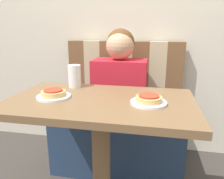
% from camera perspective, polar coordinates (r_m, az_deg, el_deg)
% --- Properties ---
extents(wall_back, '(7.00, 0.05, 2.60)m').
position_cam_1_polar(wall_back, '(2.01, 3.85, 20.84)').
color(wall_back, beige).
rests_on(wall_back, ground_plane).
extents(booth_seat, '(1.01, 0.57, 0.43)m').
position_cam_1_polar(booth_seat, '(1.89, 1.85, -12.91)').
color(booth_seat, navy).
rests_on(booth_seat, ground_plane).
extents(booth_backrest, '(1.01, 0.07, 0.59)m').
position_cam_1_polar(booth_backrest, '(1.95, 3.19, 3.87)').
color(booth_backrest, brown).
rests_on(booth_backrest, booth_seat).
extents(dining_table, '(0.95, 0.56, 0.77)m').
position_cam_1_polar(dining_table, '(1.16, -2.97, -8.48)').
color(dining_table, brown).
rests_on(dining_table, ground_plane).
extents(person, '(0.41, 0.25, 0.69)m').
position_cam_1_polar(person, '(1.70, 2.03, 3.52)').
color(person, red).
rests_on(person, booth_seat).
extents(plate_left, '(0.17, 0.17, 0.01)m').
position_cam_1_polar(plate_left, '(1.17, -14.99, -1.81)').
color(plate_left, white).
rests_on(plate_left, dining_table).
extents(plate_right, '(0.17, 0.17, 0.01)m').
position_cam_1_polar(plate_right, '(1.06, 9.51, -3.41)').
color(plate_right, white).
rests_on(plate_right, dining_table).
extents(pizza_left, '(0.12, 0.12, 0.03)m').
position_cam_1_polar(pizza_left, '(1.17, -15.07, -0.82)').
color(pizza_left, tan).
rests_on(pizza_left, plate_left).
extents(pizza_right, '(0.12, 0.12, 0.03)m').
position_cam_1_polar(pizza_right, '(1.05, 9.56, -2.31)').
color(pizza_right, tan).
rests_on(pizza_right, plate_right).
extents(drinking_cup, '(0.08, 0.08, 0.14)m').
position_cam_1_polar(drinking_cup, '(1.35, -9.74, 3.47)').
color(drinking_cup, silver).
rests_on(drinking_cup, dining_table).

